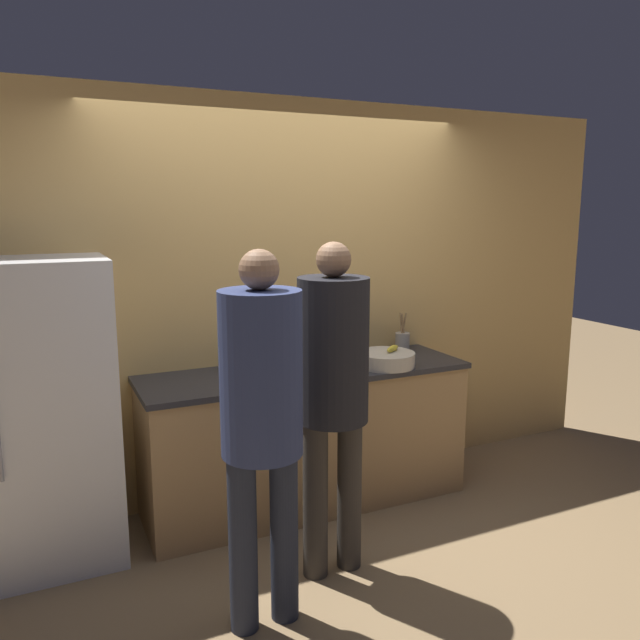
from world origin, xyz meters
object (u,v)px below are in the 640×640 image
at_px(person_left, 262,407).
at_px(bottle_amber, 265,372).
at_px(person_center, 333,380).
at_px(bottle_clear, 348,344).
at_px(cup_red, 338,364).
at_px(fruit_bowl, 386,359).
at_px(cup_white, 231,363).
at_px(refrigerator, 45,413).
at_px(utensil_crock, 402,341).

height_order(person_left, bottle_amber, person_left).
height_order(person_center, bottle_clear, person_center).
relative_size(bottle_amber, cup_red, 1.72).
bearing_deg(fruit_bowl, person_left, -143.20).
bearing_deg(person_center, cup_white, 104.93).
relative_size(bottle_amber, cup_white, 1.77).
bearing_deg(cup_white, person_left, -100.70).
xyz_separation_m(refrigerator, utensil_crock, (2.34, 0.17, 0.15)).
bearing_deg(cup_red, bottle_amber, -173.56).
distance_m(utensil_crock, cup_red, 0.74).
bearing_deg(person_center, bottle_clear, 58.39).
height_order(refrigerator, cup_white, refrigerator).
relative_size(person_left, person_center, 1.00).
xyz_separation_m(cup_red, cup_white, (-0.59, 0.31, -0.00)).
xyz_separation_m(fruit_bowl, bottle_clear, (-0.12, 0.30, 0.05)).
height_order(utensil_crock, cup_white, utensil_crock).
distance_m(refrigerator, cup_red, 1.69).
bearing_deg(refrigerator, person_center, -30.04).
distance_m(person_center, cup_white, 0.97).
distance_m(bottle_clear, cup_red, 0.36).
height_order(person_center, bottle_amber, person_center).
bearing_deg(refrigerator, utensil_crock, 4.07).
xyz_separation_m(refrigerator, cup_red, (1.67, -0.14, 0.12)).
xyz_separation_m(person_center, utensil_crock, (1.01, 0.94, -0.08)).
bearing_deg(cup_red, person_left, -132.84).
bearing_deg(utensil_crock, person_center, -137.17).
bearing_deg(person_left, cup_red, 47.16).
height_order(refrigerator, fruit_bowl, refrigerator).
bearing_deg(fruit_bowl, utensil_crock, 44.67).
relative_size(fruit_bowl, utensil_crock, 1.35).
xyz_separation_m(refrigerator, fruit_bowl, (2.02, -0.16, 0.12)).
distance_m(bottle_clear, cup_white, 0.81).
relative_size(refrigerator, cup_white, 17.16).
distance_m(person_center, utensil_crock, 1.38).
distance_m(fruit_bowl, utensil_crock, 0.46).
distance_m(person_center, bottle_amber, 0.60).
bearing_deg(bottle_amber, utensil_crock, 17.34).
relative_size(refrigerator, utensil_crock, 6.06).
height_order(bottle_amber, cup_white, bottle_amber).
height_order(person_center, cup_white, person_center).
distance_m(person_left, person_center, 0.54).
relative_size(fruit_bowl, bottle_amber, 2.17).
xyz_separation_m(person_center, bottle_amber, (-0.16, 0.57, -0.08)).
bearing_deg(utensil_crock, fruit_bowl, -135.33).
xyz_separation_m(person_center, cup_white, (-0.25, 0.94, -0.10)).
relative_size(person_center, bottle_amber, 10.25).
height_order(fruit_bowl, utensil_crock, utensil_crock).
distance_m(person_left, cup_white, 1.21).
distance_m(person_left, fruit_bowl, 1.45).
xyz_separation_m(person_left, cup_white, (0.22, 1.19, -0.10)).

